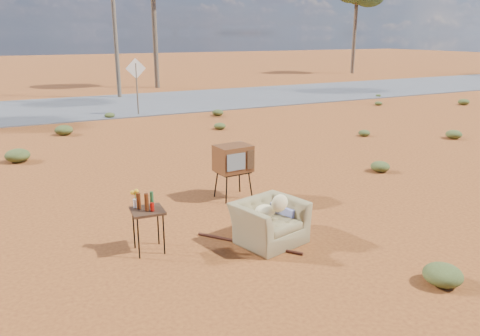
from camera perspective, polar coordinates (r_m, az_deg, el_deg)
name	(u,v)px	position (r m, az deg, el deg)	size (l,w,h in m)	color
ground	(242,237)	(7.48, 0.27, -8.35)	(140.00, 140.00, 0.00)	#99511E
highway	(87,107)	(21.52, -18.21, 7.09)	(140.00, 7.00, 0.04)	#565659
armchair	(273,216)	(7.22, 4.00, -5.81)	(1.26, 0.99, 0.87)	olive
tv_unit	(233,159)	(8.93, -0.84, 1.08)	(0.69, 0.58, 1.05)	black
side_table	(145,208)	(6.90, -11.54, -4.76)	(0.49, 0.49, 0.93)	#3D2716
rusty_bar	(248,243)	(7.20, 1.04, -9.17)	(0.05, 0.05, 1.72)	#542316
road_sign	(136,76)	(18.71, -12.53, 10.85)	(0.78, 0.06, 2.19)	brown
utility_pole_center	(114,10)	(24.13, -15.16, 18.08)	(1.40, 0.20, 8.00)	brown
scrub_patch	(124,166)	(11.12, -13.91, 0.21)	(17.49, 8.07, 0.33)	#455425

